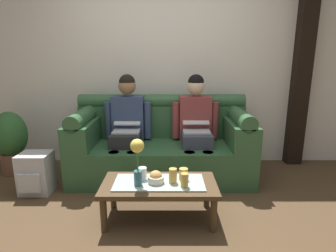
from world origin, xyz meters
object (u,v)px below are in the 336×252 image
(person_right, at_px, (195,123))
(coffee_table, at_px, (158,187))
(cup_near_right, at_px, (182,174))
(couch, at_px, (161,145))
(cup_near_left, at_px, (172,176))
(snack_bowl, at_px, (155,178))
(backpack_left, at_px, (35,174))
(potted_plant, at_px, (9,140))
(flower_vase, at_px, (136,156))
(cup_far_left, at_px, (141,174))
(cup_far_center, at_px, (183,180))
(person_left, at_px, (126,123))

(person_right, distance_m, coffee_table, 1.12)
(coffee_table, bearing_deg, cup_near_right, 11.91)
(couch, xyz_separation_m, cup_near_left, (0.12, -1.00, 0.04))
(snack_bowl, height_order, backpack_left, snack_bowl)
(person_right, xyz_separation_m, cup_near_left, (-0.29, -0.99, -0.24))
(coffee_table, xyz_separation_m, potted_plant, (-1.86, 1.03, 0.13))
(flower_vase, relative_size, potted_plant, 0.52)
(cup_far_left, bearing_deg, backpack_left, 159.02)
(cup_near_left, xyz_separation_m, potted_plant, (-1.98, 1.04, 0.01))
(couch, xyz_separation_m, cup_far_center, (0.22, -1.08, 0.04))
(cup_far_left, bearing_deg, potted_plant, 150.31)
(cup_near_left, bearing_deg, cup_far_center, -39.96)
(potted_plant, bearing_deg, coffee_table, -28.87)
(couch, distance_m, snack_bowl, 1.00)
(flower_vase, bearing_deg, cup_near_left, 9.70)
(cup_far_center, bearing_deg, snack_bowl, 161.88)
(couch, relative_size, flower_vase, 5.11)
(cup_near_left, distance_m, potted_plant, 2.24)
(person_left, distance_m, snack_bowl, 1.10)
(couch, bearing_deg, coffee_table, -90.00)
(person_right, bearing_deg, coffee_table, -112.71)
(potted_plant, bearing_deg, snack_bowl, -29.63)
(couch, bearing_deg, cup_near_left, -83.17)
(flower_vase, relative_size, cup_far_left, 3.70)
(couch, relative_size, cup_far_center, 17.39)
(cup_near_right, height_order, backpack_left, cup_near_right)
(person_left, relative_size, cup_near_left, 9.52)
(cup_far_center, height_order, potted_plant, potted_plant)
(couch, xyz_separation_m, potted_plant, (-1.86, 0.05, 0.06))
(cup_near_left, height_order, cup_near_right, cup_near_left)
(cup_near_left, bearing_deg, cup_near_right, 32.62)
(flower_vase, bearing_deg, snack_bowl, 18.64)
(person_left, xyz_separation_m, flower_vase, (0.23, -1.04, -0.04))
(couch, height_order, snack_bowl, couch)
(person_right, xyz_separation_m, snack_bowl, (-0.44, -0.99, -0.26))
(snack_bowl, bearing_deg, cup_near_right, 14.21)
(snack_bowl, xyz_separation_m, cup_near_right, (0.24, 0.06, 0.01))
(flower_vase, bearing_deg, person_right, 60.72)
(coffee_table, xyz_separation_m, cup_near_left, (0.12, -0.02, 0.12))
(person_left, bearing_deg, couch, 0.39)
(cup_far_left, distance_m, backpack_left, 1.27)
(cup_near_left, xyz_separation_m, cup_far_center, (0.10, -0.08, -0.00))
(person_left, height_order, cup_near_right, person_left)
(flower_vase, relative_size, cup_near_right, 3.91)
(coffee_table, height_order, cup_far_left, cup_far_left)
(cup_far_center, bearing_deg, person_left, 120.18)
(couch, height_order, person_left, person_left)
(cup_far_center, bearing_deg, potted_plant, 151.61)
(person_left, xyz_separation_m, person_right, (0.82, -0.00, 0.00))
(flower_vase, bearing_deg, cup_far_left, 77.65)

